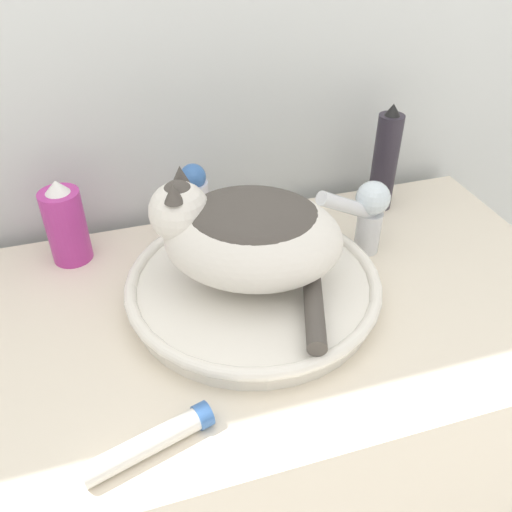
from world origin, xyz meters
TOP-DOWN VIEW (x-y plane):
  - wall_back at (0.00, 0.62)m, footprint 8.00×0.05m
  - vanity_counter at (0.00, 0.28)m, footprint 1.17×0.57m
  - sink_basin at (0.05, 0.30)m, footprint 0.40×0.40m
  - cat at (0.04, 0.31)m, footprint 0.32×0.33m
  - faucet at (0.27, 0.37)m, footprint 0.15×0.07m
  - hairspray_can_black at (0.37, 0.50)m, footprint 0.05×0.05m
  - deodorant_stick at (0.00, 0.50)m, footprint 0.05×0.05m
  - spray_bottle_trigger at (-0.22, 0.50)m, footprint 0.07×0.07m
  - cream_tube at (-0.15, 0.07)m, footprint 0.16×0.07m

SIDE VIEW (x-z plane):
  - vanity_counter at x=0.00m, z-range 0.00..0.85m
  - cream_tube at x=-0.15m, z-range 0.85..0.88m
  - sink_basin at x=0.05m, z-range 0.85..0.89m
  - spray_bottle_trigger at x=-0.22m, z-range 0.84..1.00m
  - deodorant_stick at x=0.00m, z-range 0.85..1.00m
  - faucet at x=0.27m, z-range 0.85..1.01m
  - hairspray_can_black at x=0.37m, z-range 0.84..1.06m
  - cat at x=0.04m, z-range 0.89..1.06m
  - wall_back at x=0.00m, z-range 0.00..2.40m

